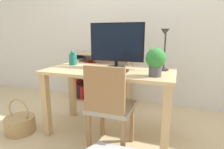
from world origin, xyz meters
TOP-DOWN VIEW (x-y plane):
  - ground_plane at (0.00, 0.00)m, footprint 10.00×10.00m
  - wall_back at (0.00, 1.08)m, footprint 8.00×0.05m
  - desk at (0.00, 0.00)m, footprint 1.35×0.64m
  - monitor at (0.04, 0.14)m, footprint 0.60×0.20m
  - keyboard at (0.04, -0.06)m, footprint 0.36×0.12m
  - vase at (-0.51, 0.14)m, footprint 0.09×0.09m
  - desk_lamp at (0.54, 0.10)m, footprint 0.10×0.19m
  - potted_plant at (0.49, -0.14)m, footprint 0.18×0.18m
  - chair at (0.12, -0.31)m, footprint 0.40×0.40m
  - bookshelf at (-0.63, 0.91)m, footprint 0.94×0.28m
  - basket at (-0.96, -0.32)m, footprint 0.32×0.32m

SIDE VIEW (x-z plane):
  - ground_plane at x=0.00m, z-range 0.00..0.00m
  - basket at x=-0.96m, z-range -0.10..0.30m
  - bookshelf at x=-0.63m, z-range 0.01..0.79m
  - chair at x=0.12m, z-range 0.04..0.88m
  - desk at x=0.00m, z-range 0.22..0.95m
  - keyboard at x=0.04m, z-range 0.72..0.74m
  - vase at x=-0.51m, z-range 0.71..0.89m
  - potted_plant at x=0.49m, z-range 0.74..0.99m
  - desk_lamp at x=0.54m, z-range 0.77..1.19m
  - monitor at x=0.04m, z-range 0.75..1.23m
  - wall_back at x=0.00m, z-range 0.00..2.60m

